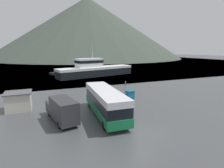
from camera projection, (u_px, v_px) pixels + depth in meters
ground_plane at (143, 132)px, 16.50m from camera, size 400.00×400.00×0.00m
water_surface at (52, 59)px, 145.27m from camera, size 240.00×240.00×0.00m
hill_backdrop at (88, 28)px, 167.22m from camera, size 172.01×172.01×55.59m
tour_bus at (105, 101)px, 20.46m from camera, size 3.22×10.44×3.15m
delivery_van at (62, 109)px, 18.89m from camera, size 3.08×6.50×2.62m
fishing_boat at (95, 69)px, 51.10m from camera, size 23.91×10.27×9.39m
storage_bin at (130, 95)px, 27.63m from camera, size 1.27×1.11×1.34m
dock_kiosk at (19, 101)px, 22.43m from camera, size 3.19×2.99×2.38m
small_boat at (58, 73)px, 55.04m from camera, size 5.53×4.20×0.71m
mooring_bollard at (125, 83)px, 38.12m from camera, size 0.28×0.28×0.88m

